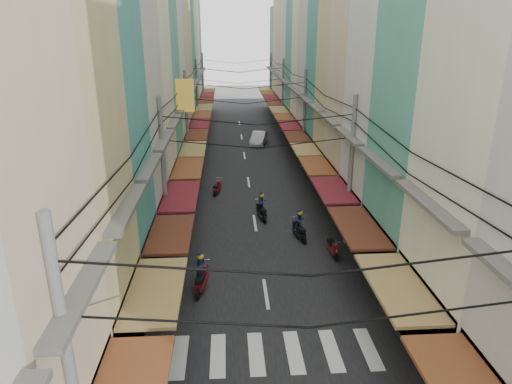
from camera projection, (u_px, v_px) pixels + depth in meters
name	position (u px, v px, depth m)	size (l,w,h in m)	color
ground	(262.00, 272.00, 22.43)	(160.00, 160.00, 0.00)	#61615C
road	(245.00, 161.00, 41.23)	(10.00, 80.00, 0.02)	black
sidewalk_left	(173.00, 162.00, 40.83)	(3.00, 80.00, 0.06)	gray
sidewalk_right	(316.00, 160.00, 41.62)	(3.00, 80.00, 0.06)	gray
crosswalk	(275.00, 353.00, 16.78)	(7.55, 2.40, 0.01)	silver
building_row_left	(141.00, 50.00, 34.24)	(7.80, 67.67, 23.70)	beige
building_row_right	(349.00, 55.00, 35.21)	(7.80, 68.98, 22.59)	teal
utility_poles	(247.00, 95.00, 34.33)	(10.20, 66.13, 8.20)	slate
white_car	(259.00, 144.00, 47.42)	(4.54, 1.78, 1.60)	silver
bicycle	(390.00, 244.00, 25.32)	(0.59, 1.56, 1.07)	black
moving_scooters	(257.00, 234.00, 25.32)	(7.14, 14.81, 1.95)	black
parked_scooters	(367.00, 302.00, 19.13)	(13.19, 13.13, 1.00)	black
pedestrians	(181.00, 241.00, 23.26)	(12.77, 24.42, 2.23)	#271F2A
market_umbrella	(444.00, 295.00, 16.66)	(2.25, 2.25, 2.37)	#B2B2B7
traffic_sign	(380.00, 229.00, 22.61)	(0.10, 0.59, 2.69)	slate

